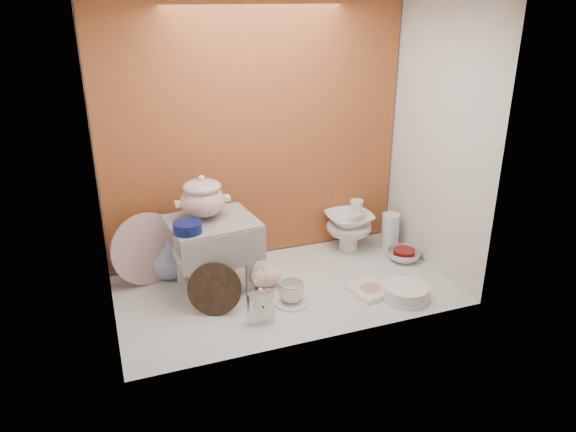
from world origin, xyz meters
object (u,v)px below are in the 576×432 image
object	(u,v)px
blue_white_vase	(169,257)
mantel_clock	(261,305)
crystal_bowl	(404,255)
porcelain_tower	(349,225)
step_stool	(213,254)
dinner_plate_stack	(406,292)
plush_pig	(265,276)
soup_tureen	(202,197)
gold_rim_teacup	(291,291)
floral_platter	(147,249)

from	to	relation	value
blue_white_vase	mantel_clock	xyz separation A→B (m)	(0.34, -0.63, -0.03)
crystal_bowl	porcelain_tower	xyz separation A→B (m)	(-0.25, 0.26, 0.13)
step_stool	dinner_plate_stack	bearing A→B (deg)	-34.29
blue_white_vase	plush_pig	size ratio (longest dim) A/B	1.01
plush_pig	soup_tureen	bearing A→B (deg)	126.41
gold_rim_teacup	dinner_plate_stack	world-z (taller)	gold_rim_teacup
blue_white_vase	porcelain_tower	distance (m)	1.12
blue_white_vase	dinner_plate_stack	bearing A→B (deg)	-31.51
step_stool	blue_white_vase	size ratio (longest dim) A/B	1.91
floral_platter	dinner_plate_stack	size ratio (longest dim) A/B	1.65
crystal_bowl	porcelain_tower	size ratio (longest dim) A/B	0.62
floral_platter	porcelain_tower	distance (m)	1.23
plush_pig	gold_rim_teacup	bearing A→B (deg)	-94.94
plush_pig	dinner_plate_stack	size ratio (longest dim) A/B	0.95
mantel_clock	floral_platter	bearing A→B (deg)	124.70
blue_white_vase	dinner_plate_stack	size ratio (longest dim) A/B	0.96
blue_white_vase	porcelain_tower	world-z (taller)	porcelain_tower
plush_pig	crystal_bowl	distance (m)	0.89
soup_tureen	dinner_plate_stack	world-z (taller)	soup_tureen
floral_platter	gold_rim_teacup	distance (m)	0.83
step_stool	soup_tureen	world-z (taller)	soup_tureen
mantel_clock	gold_rim_teacup	xyz separation A→B (m)	(0.20, 0.11, -0.03)
mantel_clock	dinner_plate_stack	distance (m)	0.79
step_stool	blue_white_vase	xyz separation A→B (m)	(-0.21, 0.20, -0.08)
blue_white_vase	dinner_plate_stack	xyz separation A→B (m)	(1.13, -0.69, -0.08)
floral_platter	dinner_plate_stack	bearing A→B (deg)	-27.97
step_stool	porcelain_tower	size ratio (longest dim) A/B	1.39
blue_white_vase	plush_pig	bearing A→B (deg)	-33.62
soup_tureen	plush_pig	xyz separation A→B (m)	(0.29, -0.16, -0.44)
soup_tureen	plush_pig	size ratio (longest dim) A/B	1.19
step_stool	floral_platter	distance (m)	0.37
soup_tureen	mantel_clock	distance (m)	0.66
step_stool	crystal_bowl	world-z (taller)	step_stool
crystal_bowl	porcelain_tower	distance (m)	0.38
soup_tureen	dinner_plate_stack	xyz separation A→B (m)	(0.95, -0.54, -0.48)
crystal_bowl	mantel_clock	bearing A→B (deg)	-161.52
step_stool	mantel_clock	world-z (taller)	step_stool
blue_white_vase	mantel_clock	distance (m)	0.72
mantel_clock	porcelain_tower	xyz separation A→B (m)	(0.77, 0.60, 0.07)
step_stool	floral_platter	bearing A→B (deg)	146.06
step_stool	plush_pig	distance (m)	0.31
plush_pig	dinner_plate_stack	distance (m)	0.76
soup_tureen	blue_white_vase	world-z (taller)	soup_tureen
plush_pig	porcelain_tower	distance (m)	0.71
crystal_bowl	floral_platter	bearing A→B (deg)	169.88
floral_platter	mantel_clock	world-z (taller)	floral_platter
step_stool	crystal_bowl	bearing A→B (deg)	-10.72
blue_white_vase	plush_pig	distance (m)	0.57
gold_rim_teacup	porcelain_tower	xyz separation A→B (m)	(0.57, 0.49, 0.10)
dinner_plate_stack	porcelain_tower	distance (m)	0.67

